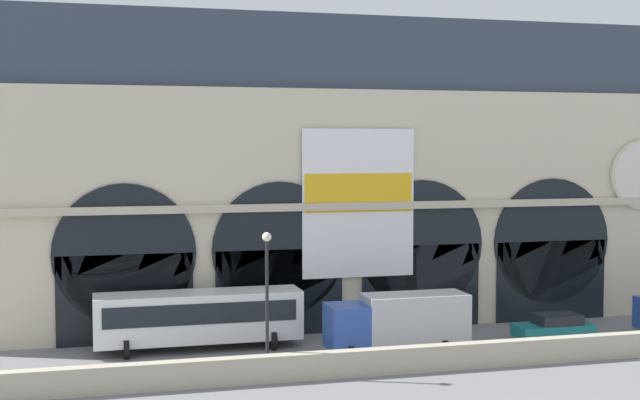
% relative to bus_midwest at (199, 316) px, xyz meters
% --- Properties ---
extents(ground_plane, '(200.00, 200.00, 0.00)m').
position_rel_bus_midwest_xyz_m(ground_plane, '(9.25, -2.69, -1.78)').
color(ground_plane, slate).
extents(quay_parapet_wall, '(90.00, 0.70, 1.25)m').
position_rel_bus_midwest_xyz_m(quay_parapet_wall, '(9.25, -7.26, -1.16)').
color(quay_parapet_wall, '#B2A891').
rests_on(quay_parapet_wall, ground).
extents(station_building, '(45.06, 6.30, 18.59)m').
position_rel_bus_midwest_xyz_m(station_building, '(9.27, 5.26, 7.25)').
color(station_building, beige).
rests_on(station_building, ground).
extents(bus_midwest, '(11.00, 3.25, 3.10)m').
position_rel_bus_midwest_xyz_m(bus_midwest, '(0.00, 0.00, 0.00)').
color(bus_midwest, white).
rests_on(bus_midwest, ground).
extents(box_truck_center, '(7.50, 2.91, 3.12)m').
position_rel_bus_midwest_xyz_m(box_truck_center, '(10.07, -3.56, -0.08)').
color(box_truck_center, '#28479E').
rests_on(box_truck_center, ground).
extents(car_mideast, '(4.40, 2.22, 1.55)m').
position_rel_bus_midwest_xyz_m(car_mideast, '(19.39, -3.23, -0.98)').
color(car_mideast, '#19727A').
rests_on(car_mideast, ground).
extents(street_lamp_quayside, '(0.44, 0.44, 6.90)m').
position_rel_bus_midwest_xyz_m(street_lamp_quayside, '(2.46, -6.46, 2.63)').
color(street_lamp_quayside, black).
rests_on(street_lamp_quayside, ground).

